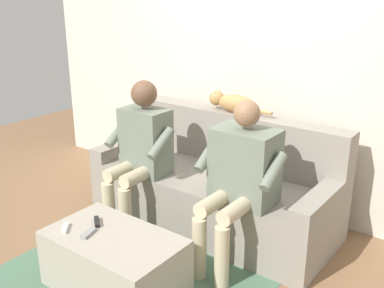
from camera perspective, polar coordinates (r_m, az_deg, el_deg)
The scene contains 11 objects.
ground_plane at distance 3.42m, azimuth -4.40°, elevation -14.31°, with size 8.00×8.00×0.00m, color #846042.
back_wall at distance 3.99m, azimuth 7.80°, elevation 9.34°, with size 4.92×0.06×2.43m, color beige.
couch at distance 3.80m, azimuth 3.03°, elevation -5.31°, with size 2.01×0.83×0.89m.
coffee_table at distance 3.08m, azimuth -9.66°, elevation -14.47°, with size 0.88×0.53×0.39m.
person_left_seated at distance 3.14m, azimuth 6.05°, elevation -3.77°, with size 0.59×0.60×1.18m.
person_right_seated at distance 3.63m, azimuth -6.46°, elevation -0.37°, with size 0.53×0.53×1.20m.
cat_on_backrest at distance 3.80m, azimuth 5.13°, elevation 5.19°, with size 0.59×0.15×0.16m.
remote_black at distance 3.13m, azimuth -11.84°, elevation -9.53°, with size 0.13×0.03×0.02m, color black.
remote_white at distance 3.10m, azimuth -15.63°, elevation -10.14°, with size 0.13×0.03×0.02m, color white.
remote_gray at distance 3.01m, azimuth -12.90°, elevation -10.87°, with size 0.12×0.04×0.02m, color gray.
floor_rug at distance 3.26m, azimuth -7.78°, elevation -16.35°, with size 1.70×1.80×0.01m, color #4C7056.
Camera 1 is at (-1.91, 2.72, 1.89)m, focal length 42.51 mm.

